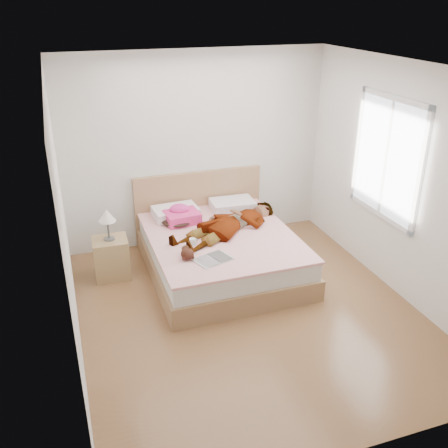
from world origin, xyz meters
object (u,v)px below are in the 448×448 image
at_px(towel, 181,215).
at_px(magazine, 213,259).
at_px(phone, 182,210).
at_px(bed, 219,249).
at_px(nightstand, 111,255).
at_px(plush_toy, 187,253).
at_px(coffee_mug, 193,242).
at_px(woman, 229,221).

relative_size(towel, magazine, 0.99).
xyz_separation_m(phone, bed, (0.35, -0.45, -0.39)).
bearing_deg(nightstand, magazine, -40.67).
bearing_deg(towel, magazine, -85.87).
distance_m(magazine, plush_toy, 0.30).
relative_size(phone, coffee_mug, 0.74).
distance_m(woman, bed, 0.38).
relative_size(phone, plush_toy, 0.36).
distance_m(phone, magazine, 1.12).
distance_m(magazine, coffee_mug, 0.44).
distance_m(coffee_mug, plush_toy, 0.33).
bearing_deg(bed, coffee_mug, -149.53).
xyz_separation_m(bed, coffee_mug, (-0.41, -0.24, 0.28)).
bearing_deg(phone, coffee_mug, -121.31).
bearing_deg(woman, plush_toy, -77.21).
height_order(plush_toy, nightstand, nightstand).
relative_size(towel, coffee_mug, 4.06).
distance_m(bed, plush_toy, 0.82).
bearing_deg(magazine, phone, 93.53).
relative_size(towel, plush_toy, 1.99).
bearing_deg(towel, phone, -23.32).
height_order(coffee_mug, nightstand, nightstand).
bearing_deg(magazine, woman, 58.70).
height_order(woman, bed, bed).
height_order(woman, phone, woman).
bearing_deg(magazine, nightstand, 139.33).
bearing_deg(phone, woman, -65.55).
bearing_deg(plush_toy, nightstand, 135.36).
xyz_separation_m(woman, plush_toy, (-0.70, -0.58, -0.05)).
bearing_deg(nightstand, woman, -7.02).
bearing_deg(coffee_mug, plush_toy, -116.42).
distance_m(woman, plush_toy, 0.91).
relative_size(bed, nightstand, 2.32).
height_order(woman, nightstand, nightstand).
bearing_deg(phone, towel, 129.79).
relative_size(woman, coffee_mug, 14.53).
xyz_separation_m(woman, towel, (-0.51, 0.41, -0.02)).
height_order(phone, bed, bed).
distance_m(bed, nightstand, 1.34).
relative_size(woman, magazine, 3.56).
xyz_separation_m(phone, coffee_mug, (-0.05, -0.69, -0.12)).
relative_size(towel, nightstand, 0.51).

